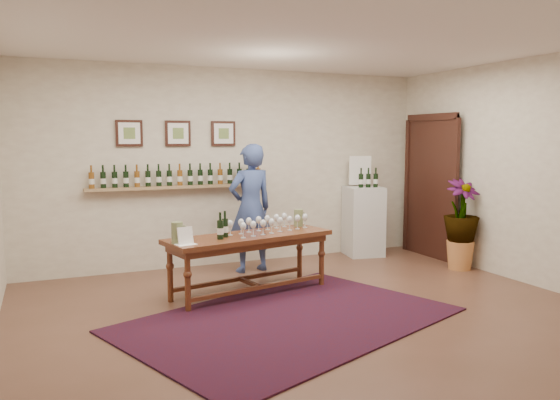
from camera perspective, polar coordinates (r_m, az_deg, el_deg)
name	(u,v)px	position (r m, az deg, el deg)	size (l,w,h in m)	color
ground	(310,312)	(5.87, 3.18, -11.57)	(6.00, 6.00, 0.00)	brown
room_shell	(381,185)	(8.28, 10.56, 1.56)	(6.00, 6.00, 6.00)	beige
rug	(290,320)	(5.59, 1.01, -12.38)	(3.20, 2.13, 0.02)	#440C0D
tasting_table	(250,243)	(6.38, -3.20, -4.56)	(2.07, 1.01, 0.70)	#4C2013
table_glasses	(265,224)	(6.50, -1.57, -2.56)	(1.34, 0.31, 0.19)	silver
table_bottles	(223,226)	(6.13, -6.02, -2.73)	(0.25, 0.15, 0.27)	black
pitcher_left	(177,233)	(5.91, -10.69, -3.37)	(0.15, 0.15, 0.23)	olive
pitcher_right	(298,218)	(6.94, 1.94, -1.87)	(0.14, 0.14, 0.21)	olive
menu_card	(185,236)	(5.84, -9.87, -3.69)	(0.21, 0.15, 0.19)	white
display_pedestal	(363,221)	(8.57, 8.70, -2.20)	(0.53, 0.53, 1.07)	silver
pedestal_bottles	(368,177)	(8.42, 9.22, 2.35)	(0.31, 0.08, 0.31)	black
info_sign	(360,170)	(8.62, 8.38, 3.08)	(0.36, 0.02, 0.49)	white
potted_plant	(461,224)	(7.94, 18.39, -2.42)	(0.57, 0.57, 1.08)	#C57C41
person	(251,208)	(7.40, -3.10, -0.87)	(0.63, 0.42, 1.74)	#34467C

